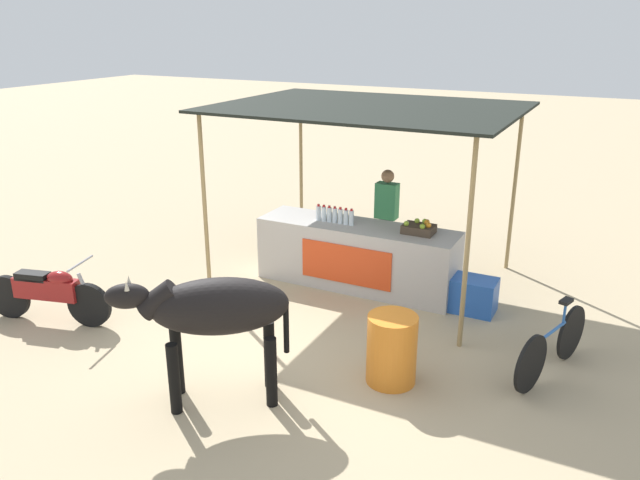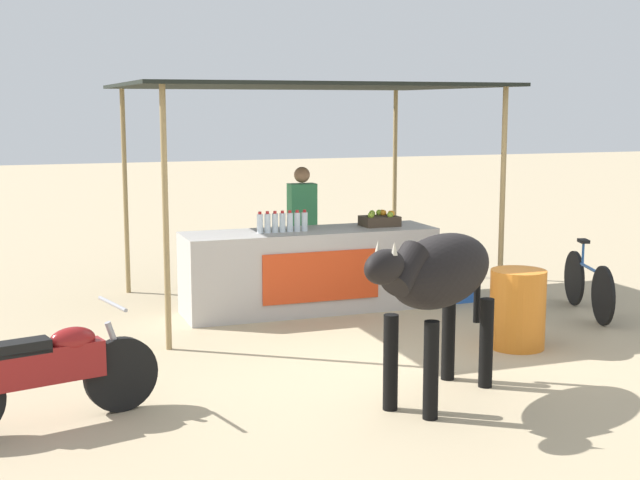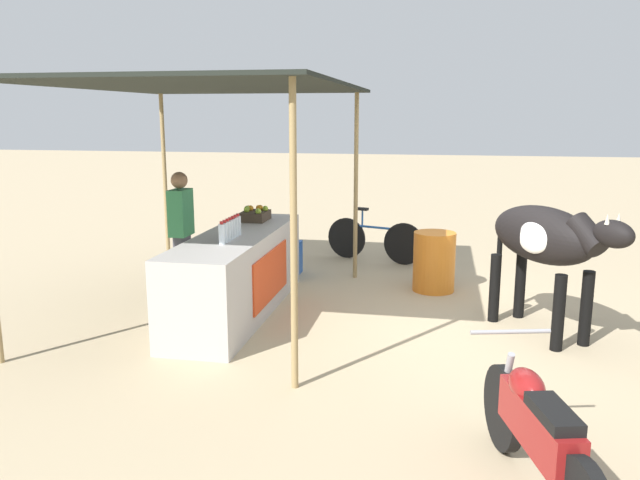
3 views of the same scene
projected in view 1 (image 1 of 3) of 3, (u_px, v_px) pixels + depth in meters
The scene contains 11 objects.
ground_plane at pixel (284, 349), 7.62m from camera, with size 60.00×60.00×0.00m, color tan.
stall_counter at pixel (357, 256), 9.31m from camera, with size 3.00×0.82×0.96m.
stall_awning at pixel (368, 113), 8.88m from camera, with size 4.20×3.20×2.65m.
water_bottle_row at pixel (335, 215), 9.22m from camera, with size 0.61×0.07×0.25m.
fruit_crate at pixel (419, 228), 8.78m from camera, with size 0.44×0.32×0.18m.
vendor_behind_counter at pixel (386, 220), 9.75m from camera, with size 0.34×0.22×1.65m.
cooler_box at pixel (474, 295), 8.55m from camera, with size 0.60×0.44×0.48m, color blue.
water_barrel at pixel (392, 349), 6.84m from camera, with size 0.55×0.55×0.79m, color orange.
cow at pixel (214, 310), 6.30m from camera, with size 1.71×1.33×1.44m.
motorcycle_parked at pixel (49, 292), 8.19m from camera, with size 1.76×0.67×0.90m.
bicycle_leaning at pixel (552, 346), 7.00m from camera, with size 0.55×1.59×0.85m.
Camera 1 is at (3.44, -5.81, 3.81)m, focal length 35.00 mm.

